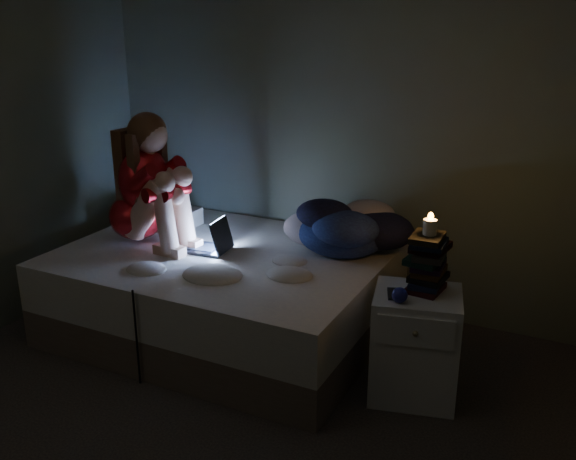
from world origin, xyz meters
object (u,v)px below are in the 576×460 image
Objects in this scene: nightstand at (415,345)px; bed at (224,292)px; phone at (393,291)px; woman at (135,178)px; candle at (430,233)px; laptop at (202,233)px.

bed is at bearing 158.50° from nightstand.
woman is at bearing 169.02° from phone.
candle is (0.02, 0.06, 0.62)m from nightstand.
woman is at bearing 179.05° from candle.
laptop is (-0.13, -0.02, 0.39)m from bed.
candle is (1.46, -0.09, 0.25)m from laptop.
laptop is 4.02× the size of candle.
bed is 0.92m from woman.
bed is 24.74× the size of candle.
nightstand is 4.25× the size of phone.
nightstand is 0.62m from candle.
woman reaches higher than phone.
candle is at bearing -10.12° from laptop.
bed is 0.41m from laptop.
phone is at bearing -10.62° from bed.
bed is at bearing 12.13° from woman.
phone is at bearing -15.16° from laptop.
bed is 3.32× the size of nightstand.
candle reaches higher than laptop.
bed is 1.32m from nightstand.
candle is at bearing 60.42° from nightstand.
phone is at bearing -0.26° from woman.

